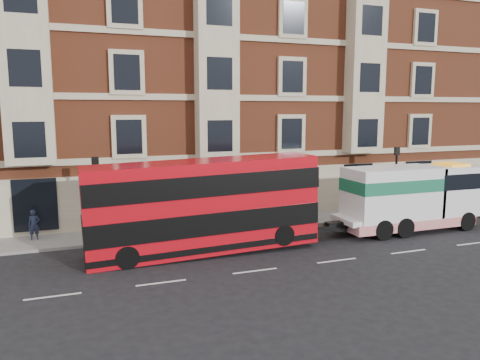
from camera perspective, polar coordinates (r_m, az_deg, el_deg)
name	(u,v)px	position (r m, az deg, el deg)	size (l,w,h in m)	color
ground	(255,271)	(20.24, 1.84, -11.03)	(120.00, 120.00, 0.00)	black
sidewalk	(206,228)	(27.02, -4.14, -5.84)	(90.00, 3.00, 0.15)	slate
victorian_terrace	(182,62)	(33.73, -7.10, 14.08)	(45.00, 12.00, 20.40)	brown
lamp_post_west	(97,193)	(24.26, -17.09, -1.57)	(0.35, 0.15, 4.35)	black
lamp_post_east	(396,176)	(30.88, 18.46, 0.47)	(0.35, 0.15, 4.35)	black
double_decker_bus	(203,204)	(22.20, -4.52, -2.99)	(10.97, 2.52, 4.44)	red
tow_truck	(410,197)	(27.96, 20.04, -1.94)	(8.78, 2.59, 3.66)	white
pedestrian	(34,225)	(26.37, -23.82, -5.02)	(0.57, 0.37, 1.55)	#1D233A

